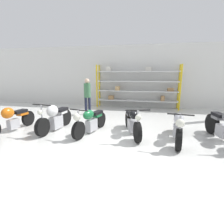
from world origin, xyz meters
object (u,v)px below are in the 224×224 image
Objects in this scene: motorcycle_green at (90,121)px; motorcycle_white at (55,118)px; motorcycle_orange at (11,119)px; motorcycle_black at (132,122)px; motorcycle_silver at (178,126)px; person_browsing at (87,93)px; shelving_rack at (136,86)px.

motorcycle_white is at bearing -78.79° from motorcycle_green.
motorcycle_orange is 1.04× the size of motorcycle_black.
motorcycle_black is 1.42m from motorcycle_silver.
motorcycle_white is 1.12× the size of person_browsing.
motorcycle_orange is 3.53m from person_browsing.
shelving_rack is 2.41× the size of motorcycle_white.
motorcycle_green is at bearing 103.59° from motorcycle_orange.
person_browsing is at bearing -152.23° from motorcycle_black.
shelving_rack is at bearing 165.62° from motorcycle_black.
motorcycle_black is at bearing -87.40° from shelving_rack.
motorcycle_green is at bearing -98.95° from motorcycle_black.
person_browsing is at bearing 179.23° from motorcycle_white.
motorcycle_silver is (2.78, -0.10, 0.02)m from motorcycle_green.
motorcycle_black is (2.72, 0.14, -0.03)m from motorcycle_white.
motorcycle_green is 0.96× the size of motorcycle_black.
motorcycle_white is 0.97× the size of motorcycle_black.
motorcycle_silver is at bearing 60.84° from motorcycle_black.
motorcycle_orange is at bearing -80.09° from motorcycle_silver.
motorcycle_orange is 0.99× the size of motorcycle_silver.
motorcycle_green is (2.71, 0.41, -0.04)m from motorcycle_orange.
motorcycle_white is at bearing -85.49° from motorcycle_silver.
person_browsing is at bearing -135.19° from shelving_rack.
motorcycle_orange is 1.46m from motorcycle_white.
shelving_rack reaches higher than motorcycle_silver.
motorcycle_black is 1.16× the size of person_browsing.
motorcycle_orange is (-3.89, -5.24, -0.81)m from shelving_rack.
motorcycle_white is (1.38, 0.46, -0.01)m from motorcycle_orange.
motorcycle_white reaches higher than motorcycle_green.
motorcycle_black is (4.10, 0.60, -0.04)m from motorcycle_orange.
shelving_rack is 2.71× the size of person_browsing.
motorcycle_orange reaches higher than motorcycle_black.
shelving_rack reaches higher than person_browsing.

